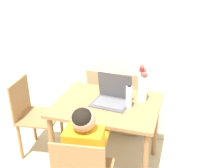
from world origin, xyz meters
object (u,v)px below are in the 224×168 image
object	(u,v)px
person_seated	(86,148)
laptop	(112,96)
chair_spare	(34,116)
flower_vase	(142,86)
water_bottle	(129,97)

from	to	relation	value
person_seated	laptop	distance (m)	0.62
person_seated	laptop	size ratio (longest dim) A/B	2.81
person_seated	laptop	world-z (taller)	person_seated
chair_spare	flower_vase	bearing A→B (deg)	-91.63
laptop	water_bottle	world-z (taller)	laptop
laptop	chair_spare	bearing A→B (deg)	-173.21
chair_spare	flower_vase	distance (m)	1.22
water_bottle	laptop	bearing A→B (deg)	160.21
flower_vase	water_bottle	xyz separation A→B (m)	(-0.09, -0.16, -0.05)
chair_spare	person_seated	world-z (taller)	person_seated
person_seated	flower_vase	size ratio (longest dim) A/B	2.76
water_bottle	person_seated	bearing A→B (deg)	-110.87
laptop	water_bottle	xyz separation A→B (m)	(0.17, -0.06, 0.05)
chair_spare	water_bottle	world-z (taller)	water_bottle
flower_vase	water_bottle	size ratio (longest dim) A/B	1.61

